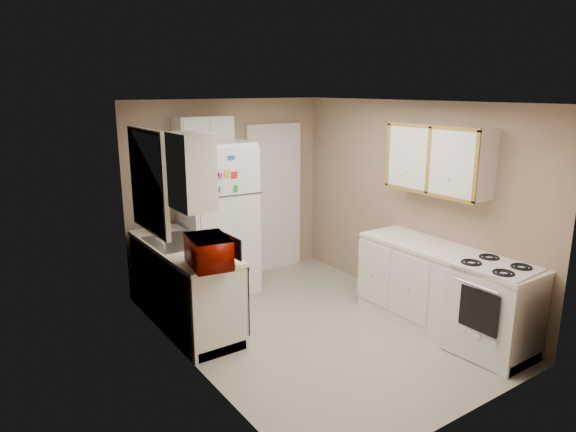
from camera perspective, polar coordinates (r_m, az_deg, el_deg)
floor at (r=5.72m, az=2.90°, el=-12.28°), size 3.80×3.80×0.00m
ceiling at (r=5.12m, az=3.24°, el=12.53°), size 3.80×3.80×0.00m
wall_left at (r=4.61m, az=-10.93°, el=-3.04°), size 3.80×3.80×0.00m
wall_right at (r=6.22m, az=13.36°, el=1.30°), size 3.80×3.80×0.00m
wall_back at (r=6.86m, az=-6.63°, el=2.75°), size 2.80×2.80×0.00m
wall_front at (r=4.03m, az=19.80°, el=-6.18°), size 2.80×2.80×0.00m
left_counter at (r=5.75m, az=-11.47°, el=-7.49°), size 0.60×1.80×0.90m
dishwasher at (r=5.34m, az=-6.03°, el=-8.52°), size 0.03×0.58×0.72m
sink at (r=5.75m, az=-12.26°, el=-3.21°), size 0.54×0.74×0.16m
microwave at (r=4.86m, az=-8.76°, el=-3.89°), size 0.56×0.37×0.35m
soap_bottle at (r=6.06m, az=-14.24°, el=-1.05°), size 0.10×0.10×0.22m
window_blinds at (r=5.49m, az=-15.17°, el=3.76°), size 0.10×0.98×1.08m
upper_cabinet_left at (r=4.73m, az=-10.68°, el=4.88°), size 0.30×0.45×0.70m
refrigerator at (r=6.39m, az=-7.93°, el=-0.34°), size 0.86×0.84×1.92m
cabinet_over_fridge at (r=6.44m, az=-9.38°, el=9.12°), size 0.70×0.30×0.40m
interior_door at (r=7.21m, az=-1.52°, el=1.94°), size 0.86×0.06×2.08m
right_counter at (r=5.73m, az=16.82°, el=-7.91°), size 0.60×2.00×0.90m
stove at (r=5.39m, az=21.62°, el=-10.01°), size 0.62×0.74×0.85m
upper_cabinet_right at (r=5.69m, az=16.40°, el=6.07°), size 0.30×1.20×0.70m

